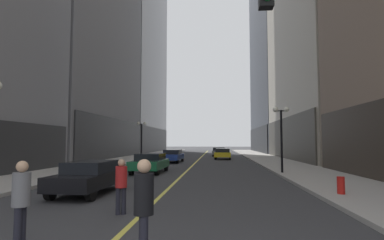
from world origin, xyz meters
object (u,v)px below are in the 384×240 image
object	(u,v)px
car_blue	(173,155)
fire_hydrant_right	(341,187)
car_green	(150,162)
street_lamp_left_far	(141,132)
car_grey	(219,151)
traffic_light_near_right	(383,56)
pedestrian_in_black_coat	(144,203)
street_lamp_right_mid	(281,124)
pedestrian_in_grey_suit	(21,197)
car_black	(90,176)
car_yellow	(223,153)
pedestrian_in_red_jacket	(121,182)

from	to	relation	value
car_blue	fire_hydrant_right	world-z (taller)	car_blue
car_blue	fire_hydrant_right	xyz separation A→B (m)	(9.29, -19.44, -0.32)
car_green	street_lamp_left_far	bearing A→B (deg)	106.61
car_grey	street_lamp_left_far	size ratio (longest dim) A/B	1.08
fire_hydrant_right	traffic_light_near_right	bearing A→B (deg)	-103.92
pedestrian_in_black_coat	street_lamp_right_mid	distance (m)	16.25
pedestrian_in_grey_suit	traffic_light_near_right	bearing A→B (deg)	0.66
pedestrian_in_black_coat	traffic_light_near_right	distance (m)	5.18
car_black	car_blue	xyz separation A→B (m)	(0.63, 19.30, 0.00)
car_grey	traffic_light_near_right	bearing A→B (deg)	-85.86
car_yellow	traffic_light_near_right	bearing A→B (deg)	-85.64
car_green	car_grey	distance (m)	25.48
car_grey	traffic_light_near_right	xyz separation A→B (m)	(2.90, -40.02, 3.02)
car_blue	fire_hydrant_right	distance (m)	21.54
car_blue	street_lamp_left_far	world-z (taller)	street_lamp_left_far
street_lamp_right_mid	pedestrian_in_grey_suit	bearing A→B (deg)	-119.06
car_yellow	traffic_light_near_right	distance (m)	32.33
car_green	fire_hydrant_right	xyz separation A→B (m)	(9.29, -8.75, -0.32)
car_black	traffic_light_near_right	size ratio (longest dim) A/B	0.74
car_black	pedestrian_in_red_jacket	distance (m)	4.18
pedestrian_in_black_coat	fire_hydrant_right	xyz separation A→B (m)	(5.93, 6.98, -0.67)
car_yellow	car_green	bearing A→B (deg)	-107.22
pedestrian_in_red_jacket	pedestrian_in_grey_suit	bearing A→B (deg)	-109.15
car_grey	pedestrian_in_black_coat	distance (m)	40.77
car_grey	street_lamp_right_mid	bearing A→B (deg)	-81.23
car_green	street_lamp_left_far	world-z (taller)	street_lamp_left_far
traffic_light_near_right	street_lamp_right_mid	world-z (taller)	traffic_light_near_right
pedestrian_in_grey_suit	street_lamp_left_far	distance (m)	29.00
pedestrian_in_red_jacket	street_lamp_right_mid	distance (m)	13.63
pedestrian_in_red_jacket	pedestrian_in_grey_suit	xyz separation A→B (m)	(-1.06, -3.06, 0.09)
pedestrian_in_red_jacket	street_lamp_left_far	bearing A→B (deg)	102.82
car_blue	pedestrian_in_grey_suit	distance (m)	25.78
fire_hydrant_right	pedestrian_in_grey_suit	bearing A→B (deg)	-143.52
car_green	traffic_light_near_right	size ratio (longest dim) A/B	0.78
car_grey	pedestrian_in_grey_suit	bearing A→B (deg)	-95.87
car_yellow	pedestrian_in_red_jacket	xyz separation A→B (m)	(-3.51, -29.12, 0.21)
car_black	car_grey	world-z (taller)	same
street_lamp_left_far	car_grey	bearing A→B (deg)	52.59
car_green	pedestrian_in_black_coat	size ratio (longest dim) A/B	2.42
pedestrian_in_black_coat	pedestrian_in_red_jacket	bearing A→B (deg)	113.00
traffic_light_near_right	street_lamp_right_mid	xyz separation A→B (m)	(1.05, 14.43, -0.49)
pedestrian_in_grey_suit	street_lamp_left_far	world-z (taller)	street_lamp_left_far
car_green	pedestrian_in_grey_suit	size ratio (longest dim) A/B	2.54
car_yellow	pedestrian_in_grey_suit	world-z (taller)	pedestrian_in_grey_suit
pedestrian_in_grey_suit	street_lamp_right_mid	xyz separation A→B (m)	(8.07, 14.52, 2.24)
pedestrian_in_red_jacket	street_lamp_right_mid	bearing A→B (deg)	58.57
car_blue	pedestrian_in_grey_suit	bearing A→B (deg)	-88.40
pedestrian_in_grey_suit	car_green	bearing A→B (deg)	92.76
car_black	pedestrian_in_black_coat	distance (m)	8.15
street_lamp_left_far	street_lamp_right_mid	xyz separation A→B (m)	(12.80, -14.01, 0.00)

